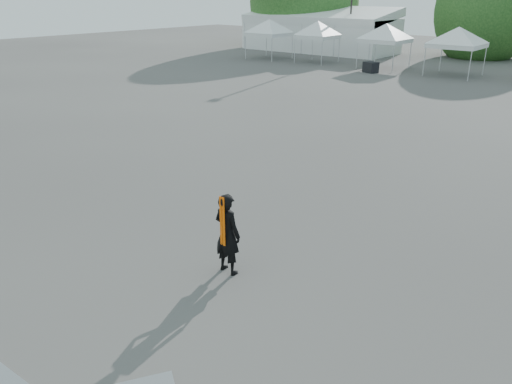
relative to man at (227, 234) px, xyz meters
The scene contains 10 objects.
ground 2.23m from the man, 86.27° to the left, with size 120.00×120.00×0.00m, color #474442.
marquee 43.03m from the man, 120.56° to the left, with size 15.00×6.25×4.23m.
tree_far_w 47.81m from the man, 122.86° to the left, with size 4.80×4.80×7.30m.
tree_mid_w 42.88m from the man, 100.60° to the left, with size 4.16×4.16×6.33m.
tent_a 36.61m from the man, 126.98° to the left, with size 4.48×4.48×3.88m.
tent_b 34.44m from the man, 120.17° to the left, with size 4.06×4.06×3.88m.
tent_c 32.19m from the man, 110.70° to the left, with size 4.51×4.51×3.88m.
tent_d 30.51m from the man, 101.08° to the left, with size 4.71×4.71×3.88m.
man is the anchor object (origin of this frame).
crate_west 29.62m from the man, 111.92° to the left, with size 0.98×0.76×0.76m, color black.
Camera 1 is at (6.26, -8.80, 5.58)m, focal length 35.00 mm.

